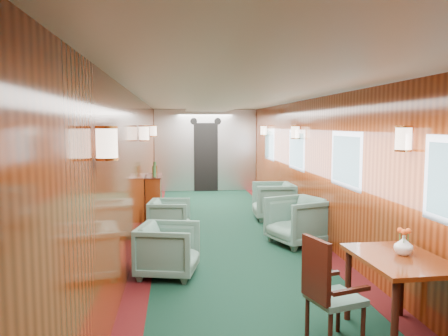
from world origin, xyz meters
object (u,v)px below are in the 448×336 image
(dining_table, at_px, (400,270))
(credenza, at_px, (154,196))
(armchair_right_near, at_px, (298,221))
(armchair_left_near, at_px, (168,250))
(side_chair, at_px, (327,287))
(armchair_left_far, at_px, (170,218))
(armchair_right_far, at_px, (274,201))

(dining_table, height_order, credenza, credenza)
(dining_table, xyz_separation_m, armchair_right_near, (-0.02, 3.19, -0.25))
(armchair_left_near, height_order, armchair_right_near, armchair_right_near)
(dining_table, relative_size, armchair_left_near, 1.40)
(side_chair, relative_size, armchair_left_near, 1.31)
(dining_table, distance_m, armchair_left_near, 2.86)
(side_chair, distance_m, credenza, 5.85)
(side_chair, relative_size, armchair_left_far, 1.39)
(armchair_right_near, height_order, armchair_right_far, armchair_right_near)
(side_chair, distance_m, armchair_left_near, 2.43)
(dining_table, xyz_separation_m, credenza, (-2.45, 5.52, -0.18))
(armchair_right_far, bearing_deg, armchair_left_near, -29.78)
(side_chair, bearing_deg, armchair_left_near, 109.14)
(dining_table, bearing_deg, armchair_right_far, 87.81)
(credenza, relative_size, armchair_left_far, 1.67)
(credenza, xyz_separation_m, armchair_right_far, (2.46, -0.41, -0.08))
(side_chair, distance_m, armchair_right_far, 5.22)
(armchair_left_far, relative_size, armchair_right_near, 0.83)
(side_chair, height_order, credenza, credenza)
(side_chair, bearing_deg, credenza, 91.16)
(armchair_right_near, bearing_deg, armchair_right_far, 157.74)
(credenza, bearing_deg, side_chair, -72.58)
(side_chair, height_order, armchair_left_near, side_chair)
(side_chair, height_order, armchair_left_far, side_chair)
(armchair_left_near, distance_m, armchair_left_far, 2.07)
(armchair_left_far, bearing_deg, armchair_left_near, -173.10)
(armchair_left_far, bearing_deg, side_chair, -154.08)
(dining_table, relative_size, armchair_right_far, 1.24)
(side_chair, height_order, armchair_right_far, side_chair)
(dining_table, xyz_separation_m, side_chair, (-0.69, -0.06, -0.11))
(side_chair, bearing_deg, armchair_left_far, 92.97)
(side_chair, relative_size, armchair_right_far, 1.16)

